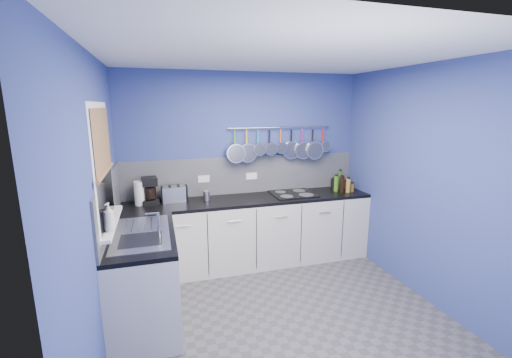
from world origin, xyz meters
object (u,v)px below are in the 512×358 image
paper_towel (140,193)px  coffee_maker (150,191)px  toaster (174,194)px  canister (206,195)px  soap_bottle_a (109,217)px  soap_bottle_b (110,218)px  hob (293,194)px

paper_towel → coffee_maker: size_ratio=0.88×
toaster → canister: 0.40m
soap_bottle_a → toaster: 1.43m
soap_bottle_b → toaster: size_ratio=0.58×
paper_towel → canister: size_ratio=2.39×
canister → hob: (1.16, -0.04, -0.05)m
soap_bottle_a → coffee_maker: size_ratio=0.73×
coffee_maker → toaster: 0.30m
paper_towel → hob: paper_towel is taller
soap_bottle_a → canister: size_ratio=1.98×
paper_towel → coffee_maker: bearing=5.7°
coffee_maker → hob: size_ratio=0.57×
soap_bottle_a → soap_bottle_b: 0.08m
toaster → canister: size_ratio=2.45×
soap_bottle_b → toaster: bearing=64.2°
soap_bottle_b → hob: soap_bottle_b is taller
paper_towel → canister: bearing=-1.5°
soap_bottle_b → canister: (0.98, 1.16, -0.18)m
soap_bottle_a → toaster: soap_bottle_a is taller
paper_towel → toaster: size_ratio=0.97×
coffee_maker → canister: (0.68, -0.03, -0.10)m
soap_bottle_a → hob: size_ratio=0.42×
canister → coffee_maker: bearing=177.2°
soap_bottle_a → paper_towel: 1.27m
soap_bottle_a → toaster: bearing=65.4°
toaster → canister: toaster is taller
soap_bottle_a → hob: (2.14, 1.19, -0.26)m
toaster → paper_towel: bearing=-177.6°
coffee_maker → hob: coffee_maker is taller
soap_bottle_a → hob: bearing=29.1°
soap_bottle_b → coffee_maker: coffee_maker is taller
soap_bottle_b → canister: bearing=49.8°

